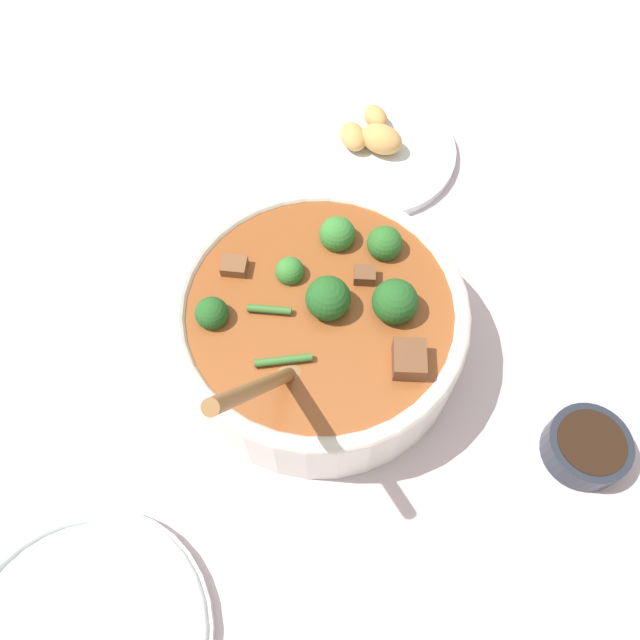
{
  "coord_description": "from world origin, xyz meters",
  "views": [
    {
      "loc": [
        0.03,
        0.29,
        0.58
      ],
      "look_at": [
        0.0,
        0.0,
        0.05
      ],
      "focal_mm": 35.0,
      "sensor_mm": 36.0,
      "label": 1
    }
  ],
  "objects": [
    {
      "name": "food_plate",
      "position": [
        -0.09,
        -0.26,
        0.01
      ],
      "size": [
        0.21,
        0.21,
        0.05
      ],
      "color": "white",
      "rests_on": "ground_plane"
    },
    {
      "name": "condiment_bowl",
      "position": [
        -0.23,
        0.14,
        0.02
      ],
      "size": [
        0.08,
        0.08,
        0.03
      ],
      "color": "#232833",
      "rests_on": "ground_plane"
    },
    {
      "name": "ground_plane",
      "position": [
        0.0,
        0.0,
        0.0
      ],
      "size": [
        4.0,
        4.0,
        0.0
      ],
      "primitive_type": "plane",
      "color": "silver"
    },
    {
      "name": "stew_bowl",
      "position": [
        -0.0,
        -0.0,
        0.05
      ],
      "size": [
        0.28,
        0.3,
        0.24
      ],
      "color": "white",
      "rests_on": "ground_plane"
    }
  ]
}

